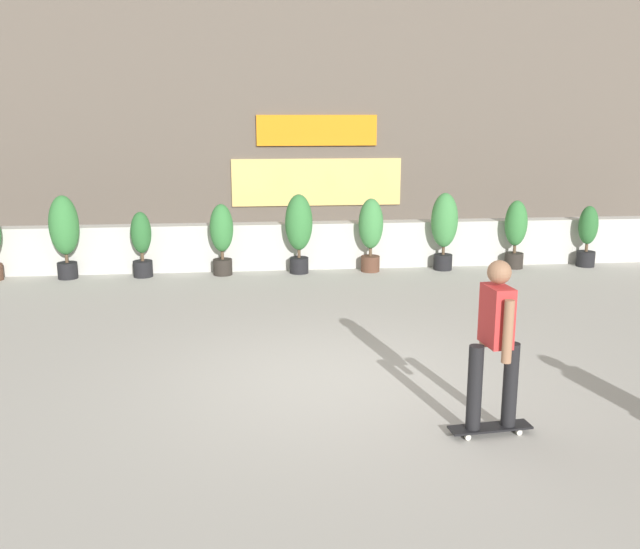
# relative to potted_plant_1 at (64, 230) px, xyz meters

# --- Properties ---
(ground_plane) EXTENTS (48.00, 48.00, 0.00)m
(ground_plane) POSITION_rel_potted_plant_1_xyz_m (4.27, -5.55, -0.90)
(ground_plane) COLOR #B2AFA8
(planter_wall) EXTENTS (18.00, 0.40, 0.90)m
(planter_wall) POSITION_rel_potted_plant_1_xyz_m (4.27, 0.45, -0.45)
(planter_wall) COLOR beige
(planter_wall) RESTS_ON ground
(building_backdrop) EXTENTS (20.00, 2.08, 6.50)m
(building_backdrop) POSITION_rel_potted_plant_1_xyz_m (4.27, 4.45, 2.35)
(building_backdrop) COLOR #60564C
(building_backdrop) RESTS_ON ground
(potted_plant_1) EXTENTS (0.53, 0.53, 1.54)m
(potted_plant_1) POSITION_rel_potted_plant_1_xyz_m (0.00, 0.00, 0.00)
(potted_plant_1) COLOR black
(potted_plant_1) RESTS_ON ground
(potted_plant_2) EXTENTS (0.38, 0.38, 1.22)m
(potted_plant_2) POSITION_rel_potted_plant_1_xyz_m (1.37, 0.00, -0.25)
(potted_plant_2) COLOR black
(potted_plant_2) RESTS_ON ground
(potted_plant_3) EXTENTS (0.44, 0.44, 1.34)m
(potted_plant_3) POSITION_rel_potted_plant_1_xyz_m (2.85, 0.00, -0.14)
(potted_plant_3) COLOR #2D2823
(potted_plant_3) RESTS_ON ground
(potted_plant_4) EXTENTS (0.52, 0.52, 1.51)m
(potted_plant_4) POSITION_rel_potted_plant_1_xyz_m (4.30, 0.00, -0.02)
(potted_plant_4) COLOR black
(potted_plant_4) RESTS_ON ground
(potted_plant_5) EXTENTS (0.47, 0.47, 1.41)m
(potted_plant_5) POSITION_rel_potted_plant_1_xyz_m (5.68, 0.00, -0.09)
(potted_plant_5) COLOR brown
(potted_plant_5) RESTS_ON ground
(potted_plant_6) EXTENTS (0.51, 0.51, 1.50)m
(potted_plant_6) POSITION_rel_potted_plant_1_xyz_m (7.12, 0.00, -0.03)
(potted_plant_6) COLOR black
(potted_plant_6) RESTS_ON ground
(potted_plant_7) EXTENTS (0.43, 0.43, 1.34)m
(potted_plant_7) POSITION_rel_potted_plant_1_xyz_m (8.56, 0.00, -0.15)
(potted_plant_7) COLOR #2D2823
(potted_plant_7) RESTS_ON ground
(potted_plant_8) EXTENTS (0.37, 0.37, 1.21)m
(potted_plant_8) POSITION_rel_potted_plant_1_xyz_m (10.04, 0.00, -0.25)
(potted_plant_8) COLOR black
(potted_plant_8) RESTS_ON ground
(skater_by_wall_left) EXTENTS (0.82, 0.56, 1.70)m
(skater_by_wall_left) POSITION_rel_potted_plant_1_xyz_m (5.59, -7.08, 0.04)
(skater_by_wall_left) COLOR black
(skater_by_wall_left) RESTS_ON ground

